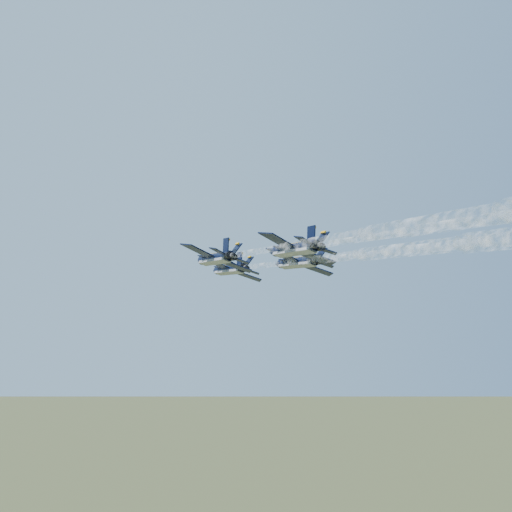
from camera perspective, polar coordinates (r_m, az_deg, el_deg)
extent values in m
cylinder|color=black|center=(130.01, -2.35, -1.17)|extent=(5.20, 14.19, 2.28)
cone|color=black|center=(137.75, -3.67, -1.55)|extent=(2.81, 3.17, 2.28)
ellipsoid|color=black|center=(133.45, -2.86, -1.11)|extent=(1.77, 2.75, 1.15)
cube|color=gray|center=(129.85, -2.44, -1.45)|extent=(4.29, 12.65, 0.96)
cube|color=black|center=(128.10, -3.62, -0.59)|extent=(6.78, 5.88, 2.14)
cube|color=#FAAB0D|center=(129.79, -3.89, -0.64)|extent=(5.12, 3.20, 2.13)
cube|color=black|center=(130.41, -0.84, -1.75)|extent=(6.18, 3.96, 2.14)
cube|color=#FAAB0D|center=(132.07, -1.14, -1.79)|extent=(5.72, 0.94, 2.13)
cube|color=black|center=(123.16, -2.06, -0.46)|extent=(3.14, 2.89, 1.02)
cube|color=black|center=(124.65, -0.28, -1.21)|extent=(2.90, 2.12, 1.02)
cube|color=black|center=(124.63, -1.46, -0.10)|extent=(0.69, 2.32, 2.75)
cube|color=black|center=(125.23, -0.75, -0.40)|extent=(2.23, 2.65, 2.31)
cylinder|color=black|center=(123.03, -1.24, -0.77)|extent=(1.71, 1.55, 1.47)
cylinder|color=black|center=(123.35, -0.85, -0.93)|extent=(1.71, 1.55, 1.47)
cylinder|color=black|center=(113.82, -3.63, -0.19)|extent=(5.20, 14.19, 2.28)
cone|color=black|center=(121.62, -5.05, -0.68)|extent=(2.81, 3.17, 2.28)
ellipsoid|color=black|center=(117.29, -4.17, -0.15)|extent=(1.77, 2.75, 1.15)
cube|color=gray|center=(113.66, -3.74, -0.51)|extent=(4.29, 12.65, 0.96)
cube|color=black|center=(112.00, -5.11, 0.50)|extent=(6.78, 5.88, 2.14)
cube|color=#FAAB0D|center=(113.71, -5.40, 0.42)|extent=(5.12, 3.20, 2.13)
cube|color=black|center=(114.13, -1.90, -0.86)|extent=(6.18, 3.96, 2.14)
cube|color=#FAAB0D|center=(115.80, -2.23, -0.91)|extent=(5.72, 0.94, 2.13)
cube|color=black|center=(106.99, -3.39, 0.69)|extent=(3.14, 2.89, 1.02)
cube|color=black|center=(108.37, -1.32, -0.19)|extent=(2.90, 2.12, 1.02)
cube|color=black|center=(108.45, -2.67, 1.09)|extent=(0.69, 2.32, 2.75)
cube|color=black|center=(109.00, -1.85, 0.74)|extent=(2.23, 2.65, 2.31)
cylinder|color=black|center=(106.81, -2.44, 0.34)|extent=(1.71, 1.55, 1.47)
cylinder|color=black|center=(107.10, -1.99, 0.15)|extent=(1.71, 1.55, 1.47)
cylinder|color=black|center=(119.12, 3.74, -0.54)|extent=(5.20, 14.19, 2.28)
cone|color=black|center=(126.50, 1.93, -0.99)|extent=(2.81, 3.17, 2.28)
ellipsoid|color=black|center=(122.43, 3.01, -0.49)|extent=(1.77, 2.75, 1.15)
cube|color=gray|center=(118.94, 3.64, -0.84)|extent=(4.29, 12.65, 0.96)
cube|color=black|center=(116.94, 2.44, 0.11)|extent=(6.78, 5.88, 2.14)
cube|color=#FAAB0D|center=(118.55, 2.06, 0.05)|extent=(5.12, 3.20, 2.13)
cube|color=black|center=(119.87, 5.35, -1.17)|extent=(6.18, 3.96, 2.14)
cube|color=#FAAB0D|center=(121.45, 4.94, -1.22)|extent=(5.72, 0.94, 2.13)
cube|color=black|center=(112.41, 4.41, 0.28)|extent=(3.14, 2.89, 1.02)
cube|color=black|center=(114.30, 6.26, -0.55)|extent=(2.90, 2.12, 1.02)
cube|color=black|center=(114.03, 4.98, 0.67)|extent=(0.69, 2.32, 2.75)
cube|color=black|center=(114.79, 5.73, 0.33)|extent=(2.23, 2.65, 2.31)
cylinder|color=black|center=(112.47, 5.32, -0.05)|extent=(1.71, 1.55, 1.47)
cylinder|color=black|center=(112.88, 5.72, -0.23)|extent=(1.71, 1.55, 1.47)
cylinder|color=black|center=(102.77, 3.50, 0.65)|extent=(5.20, 14.19, 2.28)
cone|color=black|center=(110.15, 1.44, 0.06)|extent=(2.81, 3.17, 2.28)
ellipsoid|color=black|center=(106.08, 2.67, 0.67)|extent=(1.77, 2.75, 1.15)
cube|color=gray|center=(102.57, 3.39, 0.30)|extent=(4.29, 12.65, 0.96)
cube|color=black|center=(100.62, 1.99, 1.43)|extent=(6.78, 5.88, 2.14)
cube|color=#FAAB0D|center=(102.24, 1.56, 1.34)|extent=(5.12, 3.20, 2.13)
cube|color=black|center=(103.48, 5.37, -0.09)|extent=(6.18, 3.96, 2.14)
cube|color=#FAAB0D|center=(105.06, 4.90, -0.16)|extent=(5.72, 0.94, 2.13)
cube|color=black|center=(96.08, 4.27, 1.69)|extent=(3.14, 2.89, 1.02)
cube|color=black|center=(97.94, 6.43, 0.69)|extent=(2.90, 2.12, 1.02)
cube|color=black|center=(97.72, 4.94, 2.12)|extent=(0.69, 2.32, 2.75)
cube|color=black|center=(98.46, 5.81, 1.71)|extent=(2.23, 2.65, 2.31)
cylinder|color=black|center=(96.13, 5.33, 1.30)|extent=(1.71, 1.55, 1.47)
cylinder|color=black|center=(96.53, 5.80, 1.09)|extent=(1.71, 1.55, 1.47)
cylinder|color=white|center=(114.02, 1.03, -0.22)|extent=(5.68, 21.02, 1.21)
cylinder|color=white|center=(96.55, 6.19, 1.24)|extent=(6.13, 21.11, 1.66)
cylinder|color=white|center=(80.30, 13.55, 3.30)|extent=(6.65, 21.23, 2.20)
cylinder|color=white|center=(97.74, 0.09, 1.08)|extent=(5.68, 21.02, 1.21)
cylinder|color=white|center=(80.26, 6.11, 3.12)|extent=(6.13, 21.11, 1.66)
cylinder|color=white|center=(64.30, 15.33, 6.16)|extent=(6.65, 21.23, 2.20)
cylinder|color=white|center=(104.11, 8.35, 0.61)|extent=(5.68, 21.02, 1.21)
cylinder|color=white|center=(88.23, 15.46, 2.36)|extent=(6.13, 21.11, 1.66)
cylinder|color=white|center=(87.83, 8.93, 2.21)|extent=(5.68, 21.02, 1.21)
cylinder|color=white|center=(72.35, 17.76, 4.69)|extent=(6.13, 21.11, 1.66)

